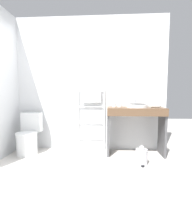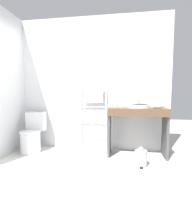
{
  "view_description": "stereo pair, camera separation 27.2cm",
  "coord_description": "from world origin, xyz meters",
  "px_view_note": "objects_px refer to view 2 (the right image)",
  "views": [
    {
      "loc": [
        0.41,
        -2.34,
        1.13
      ],
      "look_at": [
        0.21,
        0.67,
        0.83
      ],
      "focal_mm": 28.0,
      "sensor_mm": 36.0,
      "label": 1
    },
    {
      "loc": [
        0.68,
        -2.31,
        1.13
      ],
      "look_at": [
        0.21,
        0.67,
        0.83
      ],
      "focal_mm": 28.0,
      "sensor_mm": 36.0,
      "label": 2
    }
  ],
  "objects_px": {
    "toilet": "(32,136)",
    "trash_bin": "(141,158)",
    "cup_near_wall": "(116,105)",
    "hair_dryer": "(158,106)",
    "cup_near_edge": "(121,105)",
    "sink_basin": "(139,106)",
    "towel_radiator": "(94,105)"
  },
  "relations": [
    {
      "from": "toilet",
      "to": "cup_near_wall",
      "type": "height_order",
      "value": "cup_near_wall"
    },
    {
      "from": "cup_near_wall",
      "to": "hair_dryer",
      "type": "xyz_separation_m",
      "value": [
        0.73,
        -0.22,
        -0.0
      ]
    },
    {
      "from": "towel_radiator",
      "to": "cup_near_wall",
      "type": "xyz_separation_m",
      "value": [
        0.45,
        -0.07,
        0.01
      ]
    },
    {
      "from": "cup_near_wall",
      "to": "hair_dryer",
      "type": "height_order",
      "value": "cup_near_wall"
    },
    {
      "from": "cup_near_wall",
      "to": "hair_dryer",
      "type": "distance_m",
      "value": 0.77
    },
    {
      "from": "trash_bin",
      "to": "cup_near_wall",
      "type": "bearing_deg",
      "value": 123.58
    },
    {
      "from": "towel_radiator",
      "to": "cup_near_edge",
      "type": "relative_size",
      "value": 15.86
    },
    {
      "from": "cup_near_edge",
      "to": "hair_dryer",
      "type": "distance_m",
      "value": 0.66
    },
    {
      "from": "toilet",
      "to": "trash_bin",
      "type": "height_order",
      "value": "toilet"
    },
    {
      "from": "trash_bin",
      "to": "sink_basin",
      "type": "bearing_deg",
      "value": 91.09
    },
    {
      "from": "hair_dryer",
      "to": "trash_bin",
      "type": "height_order",
      "value": "hair_dryer"
    },
    {
      "from": "sink_basin",
      "to": "cup_near_edge",
      "type": "bearing_deg",
      "value": 158.12
    },
    {
      "from": "toilet",
      "to": "towel_radiator",
      "type": "distance_m",
      "value": 1.38
    },
    {
      "from": "toilet",
      "to": "hair_dryer",
      "type": "xyz_separation_m",
      "value": [
        2.38,
        0.02,
        0.62
      ]
    },
    {
      "from": "cup_near_wall",
      "to": "sink_basin",
      "type": "bearing_deg",
      "value": -22.14
    },
    {
      "from": "towel_radiator",
      "to": "cup_near_wall",
      "type": "height_order",
      "value": "towel_radiator"
    },
    {
      "from": "cup_near_wall",
      "to": "cup_near_edge",
      "type": "height_order",
      "value": "cup_near_wall"
    },
    {
      "from": "cup_near_wall",
      "to": "trash_bin",
      "type": "xyz_separation_m",
      "value": [
        0.43,
        -0.65,
        -0.8
      ]
    },
    {
      "from": "toilet",
      "to": "cup_near_edge",
      "type": "distance_m",
      "value": 1.87
    },
    {
      "from": "sink_basin",
      "to": "trash_bin",
      "type": "height_order",
      "value": "sink_basin"
    },
    {
      "from": "cup_near_wall",
      "to": "toilet",
      "type": "bearing_deg",
      "value": -171.56
    },
    {
      "from": "toilet",
      "to": "towel_radiator",
      "type": "height_order",
      "value": "towel_radiator"
    },
    {
      "from": "towel_radiator",
      "to": "trash_bin",
      "type": "height_order",
      "value": "towel_radiator"
    },
    {
      "from": "hair_dryer",
      "to": "trash_bin",
      "type": "xyz_separation_m",
      "value": [
        -0.31,
        -0.43,
        -0.8
      ]
    },
    {
      "from": "sink_basin",
      "to": "cup_near_edge",
      "type": "xyz_separation_m",
      "value": [
        -0.32,
        0.13,
        0.01
      ]
    },
    {
      "from": "sink_basin",
      "to": "cup_near_edge",
      "type": "height_order",
      "value": "cup_near_edge"
    },
    {
      "from": "toilet",
      "to": "trash_bin",
      "type": "distance_m",
      "value": 2.12
    },
    {
      "from": "sink_basin",
      "to": "cup_near_wall",
      "type": "height_order",
      "value": "cup_near_wall"
    },
    {
      "from": "hair_dryer",
      "to": "towel_radiator",
      "type": "bearing_deg",
      "value": 166.16
    },
    {
      "from": "towel_radiator",
      "to": "hair_dryer",
      "type": "bearing_deg",
      "value": -13.84
    },
    {
      "from": "sink_basin",
      "to": "towel_radiator",
      "type": "bearing_deg",
      "value": 164.43
    },
    {
      "from": "toilet",
      "to": "cup_near_edge",
      "type": "relative_size",
      "value": 9.82
    }
  ]
}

